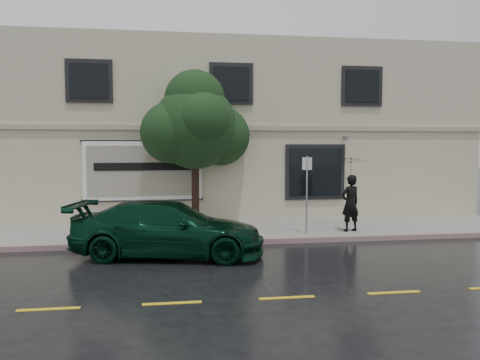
{
  "coord_description": "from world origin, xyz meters",
  "views": [
    {
      "loc": [
        -2.18,
        -12.12,
        2.93
      ],
      "look_at": [
        -0.08,
        2.2,
        1.88
      ],
      "focal_mm": 35.0,
      "sensor_mm": 36.0,
      "label": 1
    }
  ],
  "objects": [
    {
      "name": "billboard",
      "position": [
        -3.2,
        4.92,
        2.05
      ],
      "size": [
        4.3,
        0.16,
        2.2
      ],
      "color": "white",
      "rests_on": "ground"
    },
    {
      "name": "fire_hydrant",
      "position": [
        -1.58,
        1.8,
        0.53
      ],
      "size": [
        0.32,
        0.3,
        0.77
      ],
      "rotation": [
        0.0,
        0.0,
        0.01
      ],
      "color": "beige",
      "rests_on": "sidewalk"
    },
    {
      "name": "pedestrian",
      "position": [
        3.58,
        2.34,
        1.07
      ],
      "size": [
        0.77,
        0.62,
        1.85
      ],
      "primitive_type": "imported",
      "rotation": [
        0.0,
        0.0,
        3.44
      ],
      "color": "black",
      "rests_on": "sidewalk"
    },
    {
      "name": "car",
      "position": [
        -2.28,
        0.31,
        0.74
      ],
      "size": [
        5.41,
        3.19,
        1.48
      ],
      "primitive_type": "imported",
      "rotation": [
        0.0,
        0.0,
        1.37
      ],
      "color": "black",
      "rests_on": "ground"
    },
    {
      "name": "sign_pole",
      "position": [
        2.04,
        2.12,
        1.64
      ],
      "size": [
        0.3,
        0.09,
        2.47
      ],
      "rotation": [
        0.0,
        0.0,
        -0.24
      ],
      "color": "#93979B",
      "rests_on": "sidewalk"
    },
    {
      "name": "ground",
      "position": [
        0.0,
        0.0,
        0.0
      ],
      "size": [
        90.0,
        90.0,
        0.0
      ],
      "primitive_type": "plane",
      "color": "black",
      "rests_on": "ground"
    },
    {
      "name": "sidewalk",
      "position": [
        0.0,
        3.25,
        0.07
      ],
      "size": [
        20.0,
        3.5,
        0.15
      ],
      "primitive_type": "cube",
      "color": "gray",
      "rests_on": "ground"
    },
    {
      "name": "umbrella",
      "position": [
        3.58,
        2.34,
        2.38
      ],
      "size": [
        1.34,
        1.34,
        0.76
      ],
      "primitive_type": "imported",
      "rotation": [
        0.0,
        0.0,
        -0.39
      ],
      "color": "black",
      "rests_on": "pedestrian"
    },
    {
      "name": "building",
      "position": [
        0.0,
        9.0,
        3.5
      ],
      "size": [
        20.0,
        8.12,
        7.0
      ],
      "color": "beige",
      "rests_on": "ground"
    },
    {
      "name": "street_tree",
      "position": [
        -1.37,
        4.18,
        3.58
      ],
      "size": [
        2.92,
        2.92,
        4.9
      ],
      "color": "black",
      "rests_on": "sidewalk"
    },
    {
      "name": "road_marking",
      "position": [
        0.0,
        -3.5,
        0.01
      ],
      "size": [
        19.0,
        0.12,
        0.01
      ],
      "primitive_type": "cube",
      "color": "gold",
      "rests_on": "ground"
    },
    {
      "name": "curb",
      "position": [
        0.0,
        1.5,
        0.07
      ],
      "size": [
        20.0,
        0.18,
        0.16
      ],
      "primitive_type": "cube",
      "color": "slate",
      "rests_on": "ground"
    }
  ]
}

